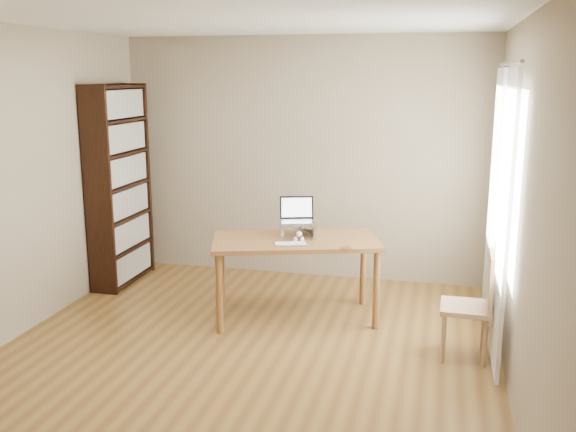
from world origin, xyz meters
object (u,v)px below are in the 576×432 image
object	(u,v)px
bookshelf	(119,185)
chair	(475,302)
laptop	(299,215)
cat	(300,229)
keyboard	(291,244)
desk	(296,249)

from	to	relation	value
bookshelf	chair	size ratio (longest dim) A/B	2.44
laptop	cat	xyz separation A→B (m)	(0.01, -0.02, -0.12)
keyboard	desk	bearing A→B (deg)	72.92
desk	laptop	size ratio (longest dim) A/B	4.58
cat	keyboard	bearing A→B (deg)	-105.76
bookshelf	desk	size ratio (longest dim) A/B	1.28
bookshelf	cat	size ratio (longest dim) A/B	4.27
bookshelf	cat	bearing A→B (deg)	-13.63
desk	cat	xyz separation A→B (m)	(0.01, 0.11, 0.16)
bookshelf	chair	xyz separation A→B (m)	(3.60, -1.10, -0.59)
laptop	chair	bearing A→B (deg)	-39.59
chair	keyboard	bearing A→B (deg)	171.34
cat	laptop	bearing A→B (deg)	104.60
laptop	cat	distance (m)	0.12
bookshelf	keyboard	xyz separation A→B (m)	(2.06, -0.83, -0.29)
desk	cat	bearing A→B (deg)	65.69
cat	chair	size ratio (longest dim) A/B	0.57
cat	desk	bearing A→B (deg)	-111.28
keyboard	bookshelf	bearing A→B (deg)	139.33
laptop	chair	size ratio (longest dim) A/B	0.42
desk	chair	xyz separation A→B (m)	(1.55, -0.49, -0.20)
desk	keyboard	world-z (taller)	keyboard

